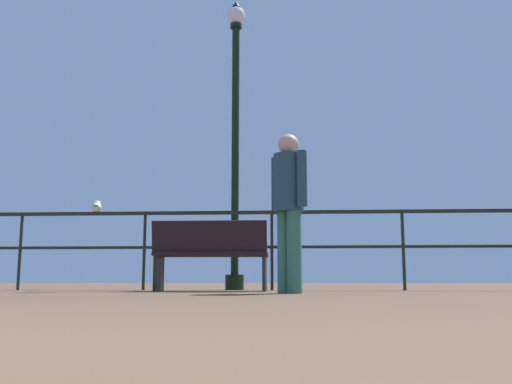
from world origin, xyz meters
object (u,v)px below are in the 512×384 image
object	(u,v)px
person_by_bench	(289,201)
seagull_on_rail	(97,207)
lamppost_center	(235,129)
bench_near_left	(211,252)

from	to	relation	value
person_by_bench	seagull_on_rail	size ratio (longest dim) A/B	4.46
lamppost_center	person_by_bench	world-z (taller)	lamppost_center
lamppost_center	person_by_bench	size ratio (longest dim) A/B	2.61
bench_near_left	person_by_bench	xyz separation A→B (m)	(1.01, -1.14, 0.49)
bench_near_left	seagull_on_rail	bearing A→B (deg)	154.64
bench_near_left	seagull_on_rail	xyz separation A→B (m)	(-1.81, 0.86, 0.71)
bench_near_left	seagull_on_rail	world-z (taller)	seagull_on_rail
lamppost_center	seagull_on_rail	world-z (taller)	lamppost_center
bench_near_left	lamppost_center	bearing A→B (deg)	80.39
person_by_bench	seagull_on_rail	bearing A→B (deg)	144.61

